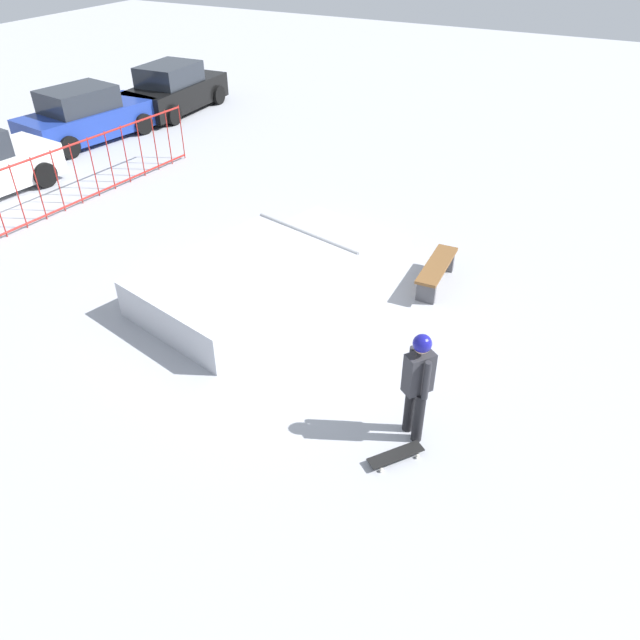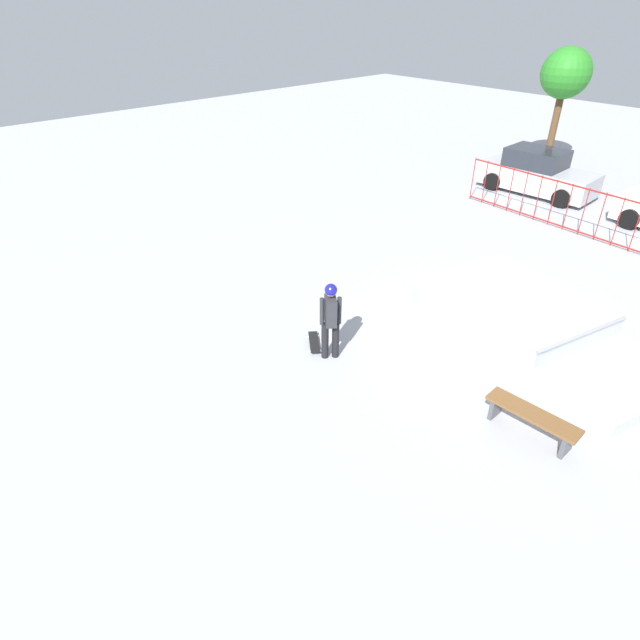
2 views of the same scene
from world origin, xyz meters
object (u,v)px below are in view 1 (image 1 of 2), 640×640
object	(u,v)px
parked_car_blue	(86,117)
parked_car_black	(174,90)
skater	(418,379)
skate_ramp	(261,276)
skateboard	(396,455)
park_bench	(437,269)

from	to	relation	value
parked_car_blue	parked_car_black	xyz separation A→B (m)	(3.70, -0.41, 0.00)
skater	parked_car_black	world-z (taller)	skater
skate_ramp	skater	xyz separation A→B (m)	(-2.29, -3.91, 0.69)
skater	parked_car_blue	distance (m)	15.11
skateboard	park_bench	xyz separation A→B (m)	(4.53, 0.96, 0.28)
skateboard	skater	bearing A→B (deg)	-145.76
skateboard	parked_car_blue	distance (m)	15.36
skate_ramp	parked_car_blue	world-z (taller)	parked_car_blue
skater	park_bench	size ratio (longest dim) A/B	1.07
skateboard	parked_car_blue	size ratio (longest dim) A/B	0.18
skater	skateboard	distance (m)	1.08
skateboard	park_bench	size ratio (longest dim) A/B	0.47
parked_car_blue	parked_car_black	size ratio (longest dim) A/B	1.04
parked_car_blue	park_bench	bearing A→B (deg)	-95.76
skater	skateboard	size ratio (longest dim) A/B	2.28
skate_ramp	skater	bearing A→B (deg)	-106.86
skater	parked_car_blue	xyz separation A→B (m)	(7.30, 13.23, -0.28)
park_bench	skater	bearing A→B (deg)	-166.05
skate_ramp	parked_car_blue	bearing A→B (deg)	75.30
skate_ramp	parked_car_black	bearing A→B (deg)	59.20
skater	park_bench	distance (m)	4.16
skate_ramp	skateboard	world-z (taller)	skate_ramp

